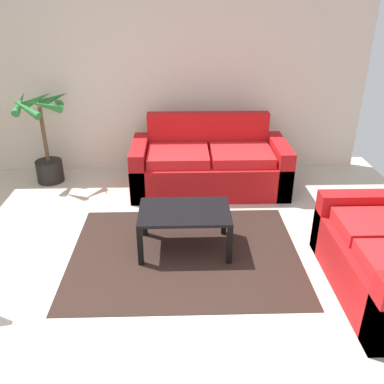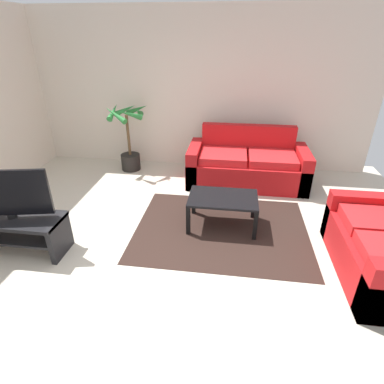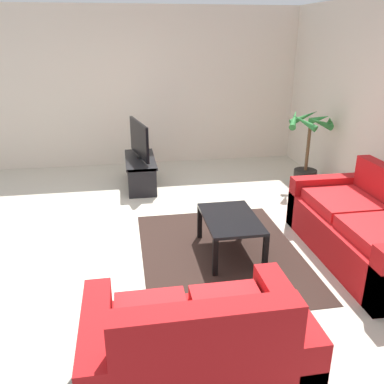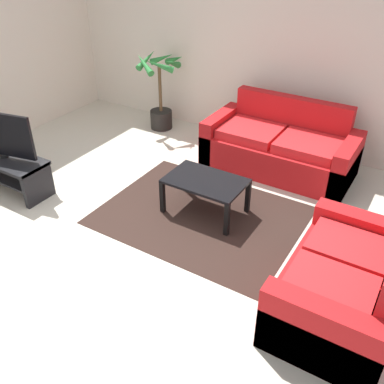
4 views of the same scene
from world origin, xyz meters
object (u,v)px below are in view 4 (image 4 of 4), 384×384
couch_loveseat (345,287)px  coffee_table (205,184)px  couch_main (280,148)px  potted_palm (161,95)px  tv_stand (7,168)px

couch_loveseat → coffee_table: bearing=158.3°
couch_main → potted_palm: bearing=172.6°
couch_loveseat → potted_palm: potted_palm is taller
couch_main → potted_palm: size_ratio=1.60×
couch_main → potted_palm: potted_palm is taller
couch_loveseat → potted_palm: bearing=146.1°
couch_main → tv_stand: couch_main is taller
potted_palm → couch_loveseat: bearing=-33.9°
tv_stand → couch_loveseat: bearing=2.1°
coffee_table → tv_stand: bearing=-160.0°
tv_stand → couch_main: bearing=40.2°
couch_loveseat → coffee_table: size_ratio=1.63×
coffee_table → potted_palm: size_ratio=0.72×
coffee_table → couch_main: bearing=76.6°
couch_loveseat → tv_stand: couch_loveseat is taller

